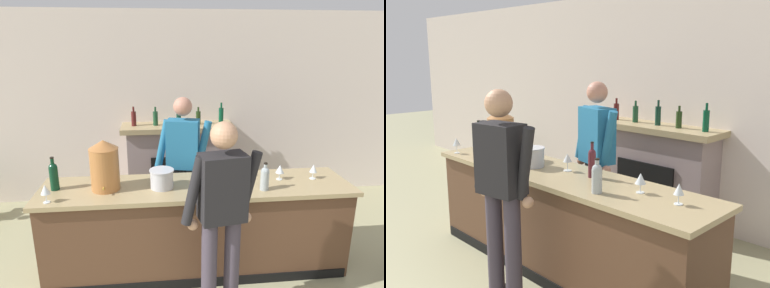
# 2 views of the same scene
# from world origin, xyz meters

# --- Properties ---
(wall_back_panel) EXTENTS (12.00, 0.07, 2.75)m
(wall_back_panel) POSITION_xyz_m (0.00, 4.52, 1.38)
(wall_back_panel) COLOR silver
(wall_back_panel) RESTS_ON ground_plane
(bar_counter) EXTENTS (3.07, 0.70, 0.94)m
(bar_counter) POSITION_xyz_m (0.18, 2.64, 0.47)
(bar_counter) COLOR brown
(bar_counter) RESTS_ON ground_plane
(fireplace_stone) EXTENTS (1.58, 0.52, 1.49)m
(fireplace_stone) POSITION_xyz_m (0.09, 4.26, 0.61)
(fireplace_stone) COLOR gray
(fireplace_stone) RESTS_ON ground_plane
(potted_plant_corner) EXTENTS (0.48, 0.48, 0.77)m
(potted_plant_corner) POSITION_xyz_m (-2.58, 3.98, 0.37)
(potted_plant_corner) COLOR #916647
(potted_plant_corner) RESTS_ON ground_plane
(person_customer) EXTENTS (0.65, 0.35, 1.74)m
(person_customer) POSITION_xyz_m (0.29, 1.95, 0.96)
(person_customer) COLOR #3F3742
(person_customer) RESTS_ON ground_plane
(person_bartender) EXTENTS (0.65, 0.37, 1.73)m
(person_bartender) POSITION_xyz_m (0.08, 3.23, 0.96)
(person_bartender) COLOR #383E47
(person_bartender) RESTS_ON ground_plane
(copper_dispenser) EXTENTS (0.28, 0.31, 0.49)m
(copper_dispenser) POSITION_xyz_m (-0.71, 2.64, 1.19)
(copper_dispenser) COLOR #AE6E38
(copper_dispenser) RESTS_ON bar_counter
(ice_bucket_steel) EXTENTS (0.24, 0.24, 0.18)m
(ice_bucket_steel) POSITION_xyz_m (-0.17, 2.61, 1.04)
(ice_bucket_steel) COLOR silver
(ice_bucket_steel) RESTS_ON bar_counter
(wine_bottle_chardonnay_pale) EXTENTS (0.07, 0.07, 0.31)m
(wine_bottle_chardonnay_pale) POSITION_xyz_m (0.48, 2.75, 1.08)
(wine_bottle_chardonnay_pale) COLOR #511E27
(wine_bottle_chardonnay_pale) RESTS_ON bar_counter
(wine_bottle_riesling_slim) EXTENTS (0.08, 0.08, 0.33)m
(wine_bottle_riesling_slim) POSITION_xyz_m (-1.19, 2.67, 1.09)
(wine_bottle_riesling_slim) COLOR #0B331E
(wine_bottle_riesling_slim) RESTS_ON bar_counter
(wine_bottle_cabernet_heavy) EXTENTS (0.08, 0.08, 0.27)m
(wine_bottle_cabernet_heavy) POSITION_xyz_m (0.80, 2.46, 1.07)
(wine_bottle_cabernet_heavy) COLOR #9FAAAD
(wine_bottle_cabernet_heavy) RESTS_ON bar_counter
(wine_glass_front_left) EXTENTS (0.08, 0.08, 0.15)m
(wine_glass_front_left) POSITION_xyz_m (1.38, 2.68, 1.05)
(wine_glass_front_left) COLOR silver
(wine_glass_front_left) RESTS_ON bar_counter
(wine_glass_by_dispenser) EXTENTS (0.08, 0.08, 0.16)m
(wine_glass_by_dispenser) POSITION_xyz_m (0.18, 2.74, 1.06)
(wine_glass_by_dispenser) COLOR silver
(wine_glass_by_dispenser) RESTS_ON bar_counter
(wine_glass_near_bucket) EXTENTS (0.08, 0.08, 0.17)m
(wine_glass_near_bucket) POSITION_xyz_m (-1.19, 2.39, 1.07)
(wine_glass_near_bucket) COLOR silver
(wine_glass_near_bucket) RESTS_ON bar_counter
(wine_glass_mid_counter) EXTENTS (0.09, 0.09, 0.16)m
(wine_glass_mid_counter) POSITION_xyz_m (1.03, 2.70, 1.05)
(wine_glass_mid_counter) COLOR silver
(wine_glass_mid_counter) RESTS_ON bar_counter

